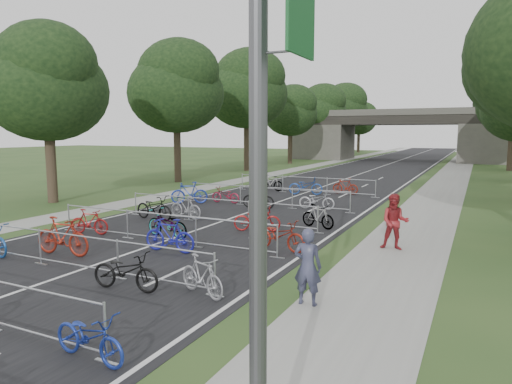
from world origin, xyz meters
TOP-DOWN VIEW (x-y plane):
  - road at (0.00, 50.00)m, footprint 11.00×140.00m
  - sidewalk_right at (8.00, 50.00)m, footprint 3.00×140.00m
  - sidewalk_left at (-7.50, 50.00)m, footprint 2.00×140.00m
  - lane_markings at (0.00, 50.00)m, footprint 0.12×140.00m
  - overpass_bridge at (0.00, 65.00)m, footprint 31.00×8.00m
  - lamppost at (8.33, 2.00)m, footprint 0.61×0.65m
  - tree_left_0 at (-11.39, 15.93)m, footprint 6.72×6.72m
  - tree_left_1 at (-11.39, 27.93)m, footprint 7.56×7.56m
  - tree_left_2 at (-11.39, 39.93)m, footprint 8.40×8.40m
  - tree_left_3 at (-11.39, 51.93)m, footprint 6.72×6.72m
  - tree_left_4 at (-11.39, 63.93)m, footprint 7.56×7.56m
  - tree_right_4 at (13.11, 63.93)m, footprint 8.18×8.18m
  - tree_left_5 at (-11.39, 75.93)m, footprint 8.40×8.40m
  - tree_right_5 at (13.11, 75.93)m, footprint 6.16×6.16m
  - tree_left_6 at (-11.39, 87.93)m, footprint 6.72×6.72m
  - tree_right_6 at (13.11, 87.93)m, footprint 7.17×7.17m
  - barrier_row_2 at (0.00, 7.20)m, footprint 9.70×0.08m
  - barrier_row_3 at (0.00, 11.00)m, footprint 9.70×0.08m
  - barrier_row_4 at (0.00, 15.00)m, footprint 9.70×0.08m
  - barrier_row_5 at (0.00, 20.00)m, footprint 9.70×0.08m
  - barrier_row_6 at (0.00, 26.00)m, footprint 9.70×0.08m
  - bike_7 at (4.30, 3.53)m, footprint 1.74×0.73m
  - bike_9 at (-1.74, 8.20)m, footprint 2.14×0.77m
  - bike_10 at (2.37, 6.57)m, footprint 1.96×0.86m
  - bike_11 at (4.30, 7.10)m, footprint 1.71×1.04m
  - bike_12 at (-3.32, 10.85)m, footprint 1.71×0.77m
  - bike_13 at (-0.24, 11.70)m, footprint 2.13×1.05m
  - bike_14 at (1.12, 10.06)m, footprint 1.92×0.64m
  - bike_15 at (4.30, 11.86)m, footprint 2.08×0.98m
  - bike_16 at (-2.96, 14.35)m, footprint 2.22×1.01m
  - bike_17 at (-1.80, 15.16)m, footprint 1.87×0.76m
  - bike_18 at (2.29, 14.26)m, footprint 2.00×1.29m
  - bike_19 at (4.30, 15.92)m, footprint 1.69×0.98m
  - bike_20 at (-4.22, 18.99)m, footprint 2.04×1.56m
  - bike_21 at (-2.56, 20.13)m, footprint 1.73×0.64m
  - bike_22 at (-0.06, 19.23)m, footprint 1.80×0.58m
  - bike_23 at (2.74, 20.38)m, footprint 1.92×0.87m
  - bike_25 at (-2.43, 26.07)m, footprint 1.83×0.59m
  - bike_26 at (0.33, 25.35)m, footprint 2.26×1.27m
  - bike_27 at (2.52, 26.76)m, footprint 1.73×0.62m
  - pedestrian_a at (6.80, 7.69)m, footprint 0.68×0.46m
  - pedestrian_b at (7.75, 13.71)m, footprint 1.01×0.84m

SIDE VIEW (x-z plane):
  - lane_markings at x=0.00m, z-range 0.00..0.00m
  - road at x=0.00m, z-range 0.00..0.01m
  - sidewalk_right at x=8.00m, z-range 0.00..0.01m
  - sidewalk_left at x=-7.50m, z-range 0.00..0.01m
  - bike_7 at x=4.30m, z-range 0.00..0.89m
  - bike_21 at x=-2.56m, z-range 0.00..0.90m
  - bike_23 at x=2.74m, z-range 0.00..0.98m
  - bike_19 at x=4.30m, z-range 0.00..0.98m
  - bike_12 at x=-3.32m, z-range 0.00..0.99m
  - bike_11 at x=4.30m, z-range 0.00..0.99m
  - bike_18 at x=2.29m, z-range 0.00..0.99m
  - bike_10 at x=2.37m, z-range 0.00..1.00m
  - bike_27 at x=2.52m, z-range 0.00..1.02m
  - bike_15 at x=4.30m, z-range 0.00..1.05m
  - bike_22 at x=-0.06m, z-range 0.00..1.07m
  - bike_13 at x=-0.24m, z-range 0.00..1.07m
  - bike_25 at x=-2.43m, z-range 0.00..1.09m
  - barrier_row_2 at x=0.00m, z-range 0.00..1.10m
  - barrier_row_3 at x=0.00m, z-range 0.00..1.10m
  - barrier_row_4 at x=0.00m, z-range 0.00..1.10m
  - barrier_row_5 at x=0.00m, z-range 0.00..1.10m
  - barrier_row_6 at x=0.00m, z-range 0.00..1.10m
  - bike_17 at x=-1.80m, z-range 0.00..1.09m
  - bike_26 at x=0.33m, z-range 0.00..1.12m
  - bike_16 at x=-2.96m, z-range 0.00..1.13m
  - bike_14 at x=1.12m, z-range 0.00..1.14m
  - bike_20 at x=-4.22m, z-range 0.00..1.22m
  - bike_9 at x=-1.74m, z-range 0.00..1.26m
  - pedestrian_a at x=6.80m, z-range 0.00..1.80m
  - pedestrian_b at x=7.75m, z-range 0.00..1.91m
  - overpass_bridge at x=0.00m, z-range 0.01..7.06m
  - lamppost at x=8.33m, z-range 0.18..8.39m
  - tree_right_5 at x=13.11m, z-range 1.25..10.64m
  - tree_left_0 at x=-11.39m, z-range 1.36..11.61m
  - tree_left_3 at x=-11.39m, z-range 1.36..11.61m
  - tree_left_6 at x=-11.39m, z-range 1.36..11.61m
  - tree_right_6 at x=13.11m, z-range 1.46..12.39m
  - tree_left_1 at x=-11.39m, z-range 1.54..13.07m
  - tree_left_4 at x=-11.39m, z-range 1.54..13.07m
  - tree_right_4 at x=13.11m, z-range 1.67..14.13m
  - tree_left_2 at x=-11.39m, z-range 1.71..14.52m
  - tree_left_5 at x=-11.39m, z-range 1.71..14.52m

